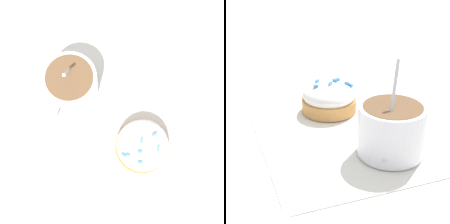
% 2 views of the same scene
% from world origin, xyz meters
% --- Properties ---
extents(ground_plane, '(3.00, 3.00, 0.00)m').
position_xyz_m(ground_plane, '(0.00, 0.00, 0.00)').
color(ground_plane, silver).
extents(paper_napkin, '(0.30, 0.28, 0.00)m').
position_xyz_m(paper_napkin, '(0.00, 0.00, 0.00)').
color(paper_napkin, white).
rests_on(paper_napkin, ground_plane).
extents(coffee_cup, '(0.08, 0.10, 0.12)m').
position_xyz_m(coffee_cup, '(0.07, 0.02, 0.04)').
color(coffee_cup, white).
rests_on(coffee_cup, paper_napkin).
extents(frosted_pastry, '(0.08, 0.08, 0.05)m').
position_xyz_m(frosted_pastry, '(-0.07, 0.00, 0.02)').
color(frosted_pastry, '#C18442').
rests_on(frosted_pastry, paper_napkin).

